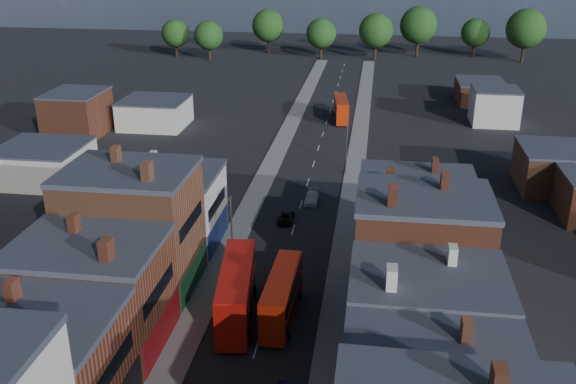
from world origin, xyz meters
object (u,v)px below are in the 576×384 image
(bus_2, at_px, (341,109))
(car_3, at_px, (312,198))
(car_2, at_px, (286,218))
(bus_0, at_px, (236,292))
(bus_1, at_px, (282,295))

(bus_2, relative_size, car_3, 2.37)
(car_3, bearing_deg, car_2, -110.88)
(bus_0, height_order, car_2, bus_0)
(bus_1, distance_m, car_3, 27.98)
(bus_0, xyz_separation_m, bus_1, (4.15, 0.54, -0.39))
(bus_2, relative_size, car_2, 2.61)
(bus_1, bearing_deg, bus_0, -170.96)
(bus_1, distance_m, car_2, 21.48)
(bus_0, distance_m, car_2, 21.94)
(car_2, relative_size, car_3, 0.91)
(car_3, bearing_deg, bus_2, 87.69)
(bus_0, xyz_separation_m, car_2, (1.45, 21.77, -2.26))
(car_2, bearing_deg, bus_2, 86.03)
(car_2, bearing_deg, bus_1, -82.18)
(bus_0, xyz_separation_m, bus_2, (5.19, 68.88, -0.49))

